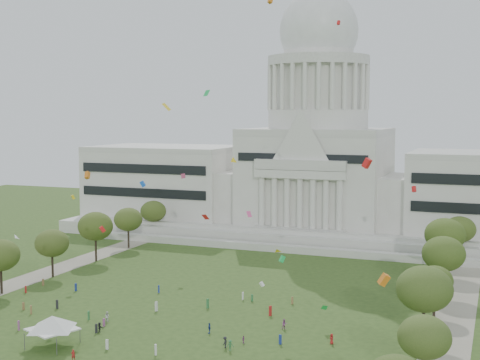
{
  "coord_description": "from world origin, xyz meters",
  "views": [
    {
      "loc": [
        55.28,
        -96.41,
        38.97
      ],
      "look_at": [
        0.0,
        45.0,
        24.0
      ],
      "focal_mm": 50.0,
      "sensor_mm": 36.0,
      "label": 1
    }
  ],
  "objects": [
    {
      "name": "path_left",
      "position": [
        -48.0,
        30.0,
        0.02
      ],
      "size": [
        8.0,
        160.0,
        0.04
      ],
      "primitive_type": "cube",
      "color": "gray",
      "rests_on": "ground"
    },
    {
      "name": "row_tree_l_2",
      "position": [
        -45.04,
        17.3,
        8.51
      ],
      "size": [
        8.42,
        8.42,
        11.97
      ],
      "color": "black",
      "rests_on": "ground"
    },
    {
      "name": "person_0",
      "position": [
        29.64,
        12.06,
        0.9
      ],
      "size": [
        1.02,
        1.04,
        1.8
      ],
      "primitive_type": "imported",
      "rotation": [
        0.0,
        0.0,
        5.46
      ],
      "color": "#B21E1E",
      "rests_on": "ground"
    },
    {
      "name": "row_tree_r_5",
      "position": [
        43.49,
        70.19,
        9.93
      ],
      "size": [
        9.82,
        9.82,
        13.96
      ],
      "color": "black",
      "rests_on": "ground"
    },
    {
      "name": "person_5",
      "position": [
        -10.75,
        3.13,
        0.88
      ],
      "size": [
        1.72,
        1.41,
        1.75
      ],
      "primitive_type": "imported",
      "rotation": [
        0.0,
        0.0,
        2.58
      ],
      "color": "#26262B",
      "rests_on": "ground"
    },
    {
      "name": "row_tree_r_1",
      "position": [
        46.22,
        -1.75,
        7.66
      ],
      "size": [
        7.58,
        7.58,
        10.78
      ],
      "color": "black",
      "rests_on": "ground"
    },
    {
      "name": "capitol",
      "position": [
        0.0,
        113.59,
        22.3
      ],
      "size": [
        160.0,
        64.5,
        91.3
      ],
      "color": "#B9B7AE",
      "rests_on": "ground"
    },
    {
      "name": "row_tree_r_6",
      "position": [
        45.96,
        88.13,
        8.51
      ],
      "size": [
        8.42,
        8.42,
        11.97
      ],
      "color": "black",
      "rests_on": "ground"
    },
    {
      "name": "distant_crowd",
      "position": [
        -12.97,
        13.72,
        0.86
      ],
      "size": [
        62.91,
        37.07,
        1.94
      ],
      "color": "#26262B",
      "rests_on": "ground"
    },
    {
      "name": "event_tent",
      "position": [
        -13.87,
        -6.22,
        4.19
      ],
      "size": [
        12.56,
        12.56,
        5.4
      ],
      "color": "#4C4C4C",
      "rests_on": "ground"
    },
    {
      "name": "ground",
      "position": [
        0.0,
        0.0,
        0.0
      ],
      "size": [
        400.0,
        400.0,
        0.0
      ],
      "primitive_type": "plane",
      "color": "#304A1B",
      "rests_on": "ground"
    },
    {
      "name": "person_8",
      "position": [
        -12.76,
        8.77,
        0.96
      ],
      "size": [
        1.02,
        0.72,
        1.92
      ],
      "primitive_type": "imported",
      "rotation": [
        0.0,
        0.0,
        2.98
      ],
      "color": "silver",
      "rests_on": "ground"
    },
    {
      "name": "person_9",
      "position": [
        14.79,
        2.7,
        0.93
      ],
      "size": [
        1.36,
        1.13,
        1.87
      ],
      "primitive_type": "imported",
      "rotation": [
        0.0,
        0.0,
        0.51
      ],
      "color": "#33723F",
      "rests_on": "ground"
    },
    {
      "name": "kite_swarm",
      "position": [
        2.28,
        8.55,
        26.88
      ],
      "size": [
        86.2,
        99.41,
        63.86
      ],
      "color": "red",
      "rests_on": "ground"
    },
    {
      "name": "row_tree_r_2",
      "position": [
        44.17,
        17.44,
        9.66
      ],
      "size": [
        9.55,
        9.55,
        13.58
      ],
      "color": "black",
      "rests_on": "ground"
    },
    {
      "name": "person_3",
      "position": [
        13.45,
        3.68,
        0.97
      ],
      "size": [
        0.71,
        1.28,
        1.94
      ],
      "primitive_type": "imported",
      "rotation": [
        0.0,
        0.0,
        4.66
      ],
      "color": "#26262B",
      "rests_on": "ground"
    },
    {
      "name": "person_10",
      "position": [
        15.51,
        6.91,
        0.67
      ],
      "size": [
        0.46,
        0.8,
        1.33
      ],
      "primitive_type": "imported",
      "rotation": [
        0.0,
        0.0,
        1.53
      ],
      "color": "#994C8C",
      "rests_on": "ground"
    },
    {
      "name": "row_tree_r_3",
      "position": [
        44.4,
        34.48,
        7.08
      ],
      "size": [
        7.01,
        7.01,
        9.98
      ],
      "color": "black",
      "rests_on": "ground"
    },
    {
      "name": "path_right",
      "position": [
        48.0,
        30.0,
        0.02
      ],
      "size": [
        8.0,
        160.0,
        0.04
      ],
      "primitive_type": "cube",
      "color": "gray",
      "rests_on": "ground"
    },
    {
      "name": "person_7",
      "position": [
        -6.93,
        -10.23,
        0.87
      ],
      "size": [
        0.78,
        0.75,
        1.73
      ],
      "primitive_type": "imported",
      "rotation": [
        0.0,
        0.0,
        3.79
      ],
      "color": "#B21E1E",
      "rests_on": "ground"
    },
    {
      "name": "row_tree_r_4",
      "position": [
        44.76,
        50.04,
        9.29
      ],
      "size": [
        9.19,
        9.19,
        13.06
      ],
      "color": "black",
      "rests_on": "ground"
    },
    {
      "name": "person_2",
      "position": [
        19.77,
        16.63,
        0.95
      ],
      "size": [
        1.08,
        1.02,
        1.91
      ],
      "primitive_type": "imported",
      "rotation": [
        0.0,
        0.0,
        0.67
      ],
      "color": "#994C8C",
      "rests_on": "ground"
    },
    {
      "name": "person_4",
      "position": [
        7.99,
        9.56,
        0.94
      ],
      "size": [
        1.0,
        1.26,
        1.89
      ],
      "primitive_type": "imported",
      "rotation": [
        0.0,
        0.0,
        5.13
      ],
      "color": "navy",
      "rests_on": "ground"
    },
    {
      "name": "row_tree_l_6",
      "position": [
        -46.87,
        89.14,
        8.27
      ],
      "size": [
        8.19,
        8.19,
        11.64
      ],
      "color": "black",
      "rests_on": "ground"
    },
    {
      "name": "row_tree_l_5",
      "position": [
        -45.22,
        71.01,
        8.42
      ],
      "size": [
        8.33,
        8.33,
        11.85
      ],
      "color": "black",
      "rests_on": "ground"
    },
    {
      "name": "row_tree_l_3",
      "position": [
        -44.09,
        33.92,
        8.21
      ],
      "size": [
        8.12,
        8.12,
        11.55
      ],
      "color": "black",
      "rests_on": "ground"
    },
    {
      "name": "row_tree_l_4",
      "position": [
        -44.08,
        52.42,
        9.39
      ],
      "size": [
        9.29,
        9.29,
        13.21
      ],
      "color": "black",
      "rests_on": "ground"
    }
  ]
}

